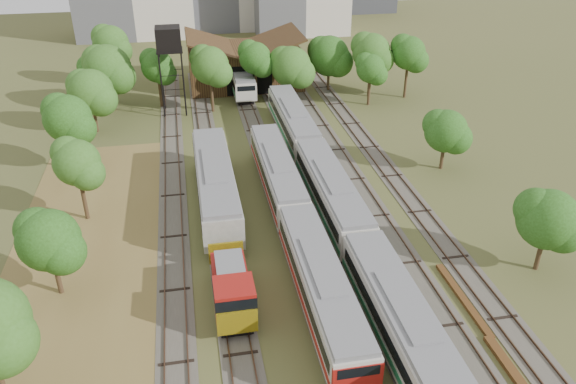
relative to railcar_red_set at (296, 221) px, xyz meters
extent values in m
plane|color=#475123|center=(2.00, -15.24, -1.92)|extent=(240.00, 240.00, 0.00)
cube|color=brown|center=(-16.00, -7.24, -1.90)|extent=(14.00, 60.00, 0.04)
cube|color=#4C473D|center=(-10.00, 9.76, -1.89)|extent=(2.60, 80.00, 0.06)
cube|color=#472D1E|center=(-10.72, 9.76, -1.80)|extent=(0.08, 80.00, 0.14)
cube|color=#472D1E|center=(-9.28, 9.76, -1.80)|extent=(0.08, 80.00, 0.14)
cube|color=#4C473D|center=(-6.00, 9.76, -1.89)|extent=(2.60, 80.00, 0.06)
cube|color=#472D1E|center=(-6.72, 9.76, -1.80)|extent=(0.08, 80.00, 0.14)
cube|color=#472D1E|center=(-5.28, 9.76, -1.80)|extent=(0.08, 80.00, 0.14)
cube|color=#4C473D|center=(0.00, 9.76, -1.89)|extent=(2.60, 80.00, 0.06)
cube|color=#472D1E|center=(-0.72, 9.76, -1.80)|extent=(0.08, 80.00, 0.14)
cube|color=#472D1E|center=(0.72, 9.76, -1.80)|extent=(0.08, 80.00, 0.14)
cube|color=#4C473D|center=(4.00, 9.76, -1.89)|extent=(2.60, 80.00, 0.06)
cube|color=#472D1E|center=(3.28, 9.76, -1.80)|extent=(0.08, 80.00, 0.14)
cube|color=#472D1E|center=(4.72, 9.76, -1.80)|extent=(0.08, 80.00, 0.14)
cube|color=#4C473D|center=(8.00, 9.76, -1.89)|extent=(2.60, 80.00, 0.06)
cube|color=#472D1E|center=(7.28, 9.76, -1.80)|extent=(0.08, 80.00, 0.14)
cube|color=#472D1E|center=(8.72, 9.76, -1.80)|extent=(0.08, 80.00, 0.14)
cube|color=#4C473D|center=(12.00, 9.76, -1.89)|extent=(2.60, 80.00, 0.06)
cube|color=#472D1E|center=(11.28, 9.76, -1.80)|extent=(0.08, 80.00, 0.14)
cube|color=#472D1E|center=(12.72, 9.76, -1.80)|extent=(0.08, 80.00, 0.14)
cube|color=black|center=(0.00, -8.69, -1.52)|extent=(2.18, 15.64, 0.79)
cube|color=beige|center=(0.00, -8.69, 0.11)|extent=(2.88, 17.00, 2.48)
cube|color=black|center=(0.00, -8.69, 0.41)|extent=(2.94, 15.64, 0.84)
cube|color=slate|center=(0.00, -8.69, 1.53)|extent=(2.65, 16.66, 0.36)
cube|color=maroon|center=(0.00, -8.69, -0.58)|extent=(2.94, 16.66, 0.45)
cube|color=maroon|center=(0.00, -17.14, -0.01)|extent=(2.92, 0.25, 2.23)
cube|color=black|center=(0.00, 8.81, -1.52)|extent=(2.18, 15.64, 0.79)
cube|color=beige|center=(0.00, 8.81, 0.11)|extent=(2.88, 17.00, 2.48)
cube|color=black|center=(0.00, 8.81, 0.41)|extent=(2.94, 15.64, 0.84)
cube|color=slate|center=(0.00, 8.81, 1.53)|extent=(2.65, 16.66, 0.36)
cube|color=maroon|center=(0.00, 8.81, -0.58)|extent=(2.94, 16.66, 0.45)
cube|color=black|center=(4.00, -13.70, -1.51)|extent=(2.27, 15.64, 0.83)
cube|color=beige|center=(4.00, -13.70, 0.19)|extent=(2.99, 17.00, 2.58)
cube|color=black|center=(4.00, -13.70, 0.50)|extent=(3.05, 15.64, 0.88)
cube|color=slate|center=(4.00, -13.70, 1.67)|extent=(2.75, 16.66, 0.37)
cube|color=#1C7140|center=(4.00, -13.70, -0.53)|extent=(3.05, 16.66, 0.46)
cube|color=black|center=(4.00, 3.80, -1.51)|extent=(2.27, 15.64, 0.83)
cube|color=beige|center=(4.00, 3.80, 0.19)|extent=(2.99, 17.00, 2.58)
cube|color=black|center=(4.00, 3.80, 0.50)|extent=(3.05, 15.64, 0.88)
cube|color=slate|center=(4.00, 3.80, 1.67)|extent=(2.75, 16.66, 0.37)
cube|color=#1C7140|center=(4.00, 3.80, -0.53)|extent=(3.05, 16.66, 0.46)
cube|color=black|center=(4.00, 21.30, -1.51)|extent=(2.27, 15.64, 0.83)
cube|color=beige|center=(4.00, 21.30, 0.19)|extent=(2.99, 17.00, 2.58)
cube|color=black|center=(4.00, 21.30, 0.50)|extent=(3.05, 15.64, 0.88)
cube|color=slate|center=(4.00, 21.30, 1.67)|extent=(2.75, 16.66, 0.37)
cube|color=#1C7140|center=(4.00, 21.30, -0.53)|extent=(3.05, 16.66, 0.46)
cube|color=black|center=(0.00, 40.76, -1.53)|extent=(2.13, 14.72, 0.77)
cube|color=beige|center=(0.00, 40.76, 0.06)|extent=(2.81, 16.00, 2.42)
cube|color=black|center=(0.00, 40.76, 0.35)|extent=(2.87, 14.72, 0.82)
cube|color=slate|center=(0.00, 40.76, 1.44)|extent=(2.58, 15.68, 0.35)
cube|color=#1C7140|center=(0.00, 40.76, -0.62)|extent=(2.87, 15.68, 0.44)
cube|color=beige|center=(0.00, 32.81, -0.06)|extent=(2.85, 0.25, 2.18)
cube|color=black|center=(-6.00, -6.84, -1.48)|extent=(2.14, 7.20, 0.88)
cube|color=maroon|center=(-6.00, -6.04, -0.32)|extent=(2.43, 4.40, 1.46)
cube|color=maroon|center=(-6.00, -9.44, 0.27)|extent=(2.63, 2.53, 2.63)
cube|color=black|center=(-6.00, -9.44, 0.90)|extent=(2.68, 2.58, 0.88)
cube|color=gold|center=(-6.00, -10.79, -0.37)|extent=(2.63, 0.20, 1.75)
cube|color=gold|center=(-6.00, -2.89, -0.37)|extent=(2.63, 0.20, 1.75)
cube|color=slate|center=(-6.00, -6.84, 1.29)|extent=(1.95, 3.60, 0.19)
cube|color=black|center=(-6.00, 7.16, -1.47)|extent=(2.46, 16.56, 0.90)
cube|color=gray|center=(-6.00, 7.16, 0.37)|extent=(3.25, 18.00, 2.80)
cube|color=black|center=(-6.00, 7.16, 0.71)|extent=(3.31, 16.56, 0.95)
cube|color=slate|center=(-6.00, 7.16, 1.97)|extent=(2.99, 17.64, 0.40)
cylinder|color=black|center=(-10.75, 31.10, 2.11)|extent=(0.20, 0.20, 8.07)
cylinder|color=black|center=(-8.03, 31.10, 2.11)|extent=(0.20, 0.20, 8.07)
cylinder|color=black|center=(-10.75, 33.82, 2.11)|extent=(0.20, 0.20, 8.07)
cylinder|color=black|center=(-8.03, 33.82, 2.11)|extent=(0.20, 0.20, 8.07)
cube|color=black|center=(-9.39, 32.46, 6.25)|extent=(3.18, 3.18, 0.20)
cube|color=black|center=(-9.39, 32.46, 7.71)|extent=(3.03, 3.03, 2.72)
cube|color=brown|center=(10.20, -9.77, -1.79)|extent=(0.51, 8.16, 0.27)
cube|color=#331F12|center=(1.00, 42.76, 0.83)|extent=(16.00, 11.00, 5.50)
cube|color=#331F12|center=(-3.00, 42.76, 4.18)|extent=(8.45, 11.55, 2.96)
cube|color=#331F12|center=(5.00, 42.76, 4.18)|extent=(8.45, 11.55, 2.96)
cube|color=black|center=(1.00, 37.31, 0.28)|extent=(6.40, 0.15, 4.12)
cylinder|color=#382616|center=(-18.11, -3.46, -0.13)|extent=(0.36, 0.36, 3.59)
sphere|color=#234913|center=(-18.11, -3.46, 2.65)|extent=(4.37, 4.37, 4.37)
cylinder|color=#382616|center=(-17.47, 6.97, 0.24)|extent=(0.36, 0.36, 4.33)
sphere|color=#234913|center=(-17.47, 6.97, 3.59)|extent=(4.00, 4.00, 4.00)
cylinder|color=#382616|center=(-19.66, 17.24, 0.32)|extent=(0.36, 0.36, 4.47)
sphere|color=#234913|center=(-19.66, 17.24, 3.77)|extent=(4.77, 4.77, 4.77)
cylinder|color=#382616|center=(-18.75, 27.70, 0.02)|extent=(0.36, 0.36, 3.89)
sphere|color=#234913|center=(-18.75, 27.70, 3.03)|extent=(5.31, 5.31, 5.31)
cylinder|color=#382616|center=(-19.55, 37.69, -0.17)|extent=(0.36, 0.36, 3.51)
sphere|color=#234913|center=(-19.55, 37.69, 2.54)|extent=(4.10, 4.10, 4.10)
cylinder|color=#382616|center=(-17.76, 45.46, 0.52)|extent=(0.36, 0.36, 4.87)
sphere|color=#234913|center=(-17.76, 45.46, 4.28)|extent=(5.13, 5.13, 5.13)
cylinder|color=#382616|center=(-17.39, 34.92, 0.26)|extent=(0.36, 0.36, 4.36)
sphere|color=#234913|center=(-17.39, 34.92, 3.63)|extent=(6.08, 6.08, 6.08)
cylinder|color=#382616|center=(-11.19, 35.08, 0.24)|extent=(0.36, 0.36, 4.32)
sphere|color=#234913|center=(-11.19, 35.08, 3.58)|extent=(4.20, 4.20, 4.20)
cylinder|color=#382616|center=(-4.56, 32.03, 0.47)|extent=(0.36, 0.36, 4.79)
sphere|color=#234913|center=(-4.56, 32.03, 4.17)|extent=(4.80, 4.80, 4.80)
cylinder|color=#382616|center=(1.54, 34.58, 0.45)|extent=(0.36, 0.36, 4.74)
sphere|color=#234913|center=(1.54, 34.58, 4.11)|extent=(4.24, 4.24, 4.24)
cylinder|color=#382616|center=(6.12, 33.29, 0.04)|extent=(0.36, 0.36, 3.93)
sphere|color=#234913|center=(6.12, 33.29, 3.07)|extent=(5.37, 5.37, 5.37)
cylinder|color=#382616|center=(12.46, 37.71, 0.02)|extent=(0.36, 0.36, 3.89)
sphere|color=#234913|center=(12.46, 37.71, 3.03)|extent=(5.64, 5.64, 5.64)
cylinder|color=#382616|center=(17.35, 34.01, 0.50)|extent=(0.36, 0.36, 4.85)
sphere|color=#234913|center=(17.35, 34.01, 4.25)|extent=(5.14, 5.14, 5.14)
cylinder|color=#382616|center=(22.14, 32.57, 0.53)|extent=(0.36, 0.36, 4.90)
sphere|color=#234913|center=(22.14, 32.57, 4.32)|extent=(4.51, 4.51, 4.51)
cylinder|color=#382616|center=(17.45, -7.30, -0.17)|extent=(0.36, 0.36, 3.51)
sphere|color=#234913|center=(17.45, -7.30, 2.55)|extent=(4.55, 4.55, 4.55)
cylinder|color=#382616|center=(17.66, 10.53, -0.27)|extent=(0.36, 0.36, 3.30)
sphere|color=#234913|center=(17.66, 10.53, 2.28)|extent=(4.36, 4.36, 4.36)
cylinder|color=#382616|center=(16.24, 30.65, 0.03)|extent=(0.36, 0.36, 3.90)
sphere|color=#234913|center=(16.24, 30.65, 3.04)|extent=(3.77, 3.77, 3.77)
camera|label=1|loc=(-7.96, -38.29, 24.09)|focal=35.00mm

